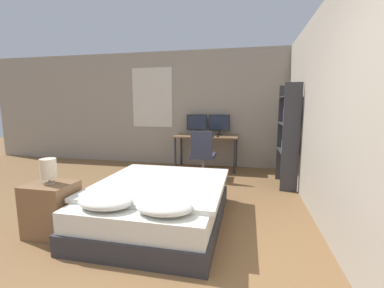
{
  "coord_description": "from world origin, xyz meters",
  "views": [
    {
      "loc": [
        0.86,
        -1.61,
        1.44
      ],
      "look_at": [
        -0.11,
        2.85,
        0.75
      ],
      "focal_mm": 24.0,
      "sensor_mm": 36.0,
      "label": 1
    }
  ],
  "objects_px": {
    "computer_mouse": "(218,136)",
    "bookshelf": "(289,131)",
    "monitor_left": "(197,123)",
    "monitor_right": "(219,123)",
    "bed": "(159,203)",
    "bedside_lamp": "(48,169)",
    "office_chair": "(203,159)",
    "desk": "(206,140)",
    "keyboard": "(205,136)",
    "nightstand": "(52,209)"
  },
  "relations": [
    {
      "from": "nightstand",
      "to": "monitor_right",
      "type": "bearing_deg",
      "value": 67.44
    },
    {
      "from": "nightstand",
      "to": "computer_mouse",
      "type": "distance_m",
      "value": 3.48
    },
    {
      "from": "office_chair",
      "to": "keyboard",
      "type": "bearing_deg",
      "value": 95.39
    },
    {
      "from": "monitor_right",
      "to": "computer_mouse",
      "type": "height_order",
      "value": "monitor_right"
    },
    {
      "from": "bedside_lamp",
      "to": "bookshelf",
      "type": "xyz_separation_m",
      "value": [
        2.81,
        2.37,
        0.24
      ]
    },
    {
      "from": "monitor_left",
      "to": "computer_mouse",
      "type": "xyz_separation_m",
      "value": [
        0.54,
        -0.43,
        -0.24
      ]
    },
    {
      "from": "bed",
      "to": "monitor_left",
      "type": "bearing_deg",
      "value": 92.28
    },
    {
      "from": "bed",
      "to": "desk",
      "type": "distance_m",
      "value": 2.82
    },
    {
      "from": "bed",
      "to": "nightstand",
      "type": "xyz_separation_m",
      "value": [
        -1.07,
        -0.53,
        0.05
      ]
    },
    {
      "from": "bookshelf",
      "to": "nightstand",
      "type": "bearing_deg",
      "value": -139.87
    },
    {
      "from": "bedside_lamp",
      "to": "bed",
      "type": "bearing_deg",
      "value": 26.55
    },
    {
      "from": "nightstand",
      "to": "monitor_left",
      "type": "relative_size",
      "value": 1.24
    },
    {
      "from": "office_chair",
      "to": "monitor_left",
      "type": "bearing_deg",
      "value": 108.06
    },
    {
      "from": "desk",
      "to": "monitor_left",
      "type": "xyz_separation_m",
      "value": [
        -0.26,
        0.21,
        0.36
      ]
    },
    {
      "from": "desk",
      "to": "bedside_lamp",
      "type": "bearing_deg",
      "value": -109.99
    },
    {
      "from": "bed",
      "to": "computer_mouse",
      "type": "height_order",
      "value": "computer_mouse"
    },
    {
      "from": "bed",
      "to": "computer_mouse",
      "type": "distance_m",
      "value": 2.67
    },
    {
      "from": "nightstand",
      "to": "monitor_left",
      "type": "height_order",
      "value": "monitor_left"
    },
    {
      "from": "bedside_lamp",
      "to": "monitor_right",
      "type": "relative_size",
      "value": 0.58
    },
    {
      "from": "nightstand",
      "to": "bedside_lamp",
      "type": "relative_size",
      "value": 2.12
    },
    {
      "from": "bed",
      "to": "monitor_left",
      "type": "xyz_separation_m",
      "value": [
        -0.12,
        3.0,
        0.78
      ]
    },
    {
      "from": "computer_mouse",
      "to": "keyboard",
      "type": "bearing_deg",
      "value": -180.0
    },
    {
      "from": "computer_mouse",
      "to": "bookshelf",
      "type": "bearing_deg",
      "value": -29.36
    },
    {
      "from": "monitor_right",
      "to": "office_chair",
      "type": "relative_size",
      "value": 0.5
    },
    {
      "from": "desk",
      "to": "monitor_right",
      "type": "distance_m",
      "value": 0.49
    },
    {
      "from": "computer_mouse",
      "to": "bookshelf",
      "type": "distance_m",
      "value": 1.53
    },
    {
      "from": "office_chair",
      "to": "bed",
      "type": "bearing_deg",
      "value": -95.33
    },
    {
      "from": "monitor_right",
      "to": "office_chair",
      "type": "bearing_deg",
      "value": -102.49
    },
    {
      "from": "monitor_left",
      "to": "keyboard",
      "type": "relative_size",
      "value": 1.26
    },
    {
      "from": "monitor_right",
      "to": "bookshelf",
      "type": "height_order",
      "value": "bookshelf"
    },
    {
      "from": "monitor_right",
      "to": "office_chair",
      "type": "xyz_separation_m",
      "value": [
        -0.21,
        -0.95,
        -0.64
      ]
    },
    {
      "from": "nightstand",
      "to": "desk",
      "type": "height_order",
      "value": "desk"
    },
    {
      "from": "monitor_left",
      "to": "monitor_right",
      "type": "bearing_deg",
      "value": 0.0
    },
    {
      "from": "monitor_right",
      "to": "bookshelf",
      "type": "bearing_deg",
      "value": -41.13
    },
    {
      "from": "monitor_right",
      "to": "nightstand",
      "type": "bearing_deg",
      "value": -112.56
    },
    {
      "from": "desk",
      "to": "office_chair",
      "type": "height_order",
      "value": "office_chair"
    },
    {
      "from": "bed",
      "to": "bedside_lamp",
      "type": "height_order",
      "value": "bedside_lamp"
    },
    {
      "from": "bed",
      "to": "bookshelf",
      "type": "height_order",
      "value": "bookshelf"
    },
    {
      "from": "desk",
      "to": "bookshelf",
      "type": "height_order",
      "value": "bookshelf"
    },
    {
      "from": "keyboard",
      "to": "office_chair",
      "type": "relative_size",
      "value": 0.4
    },
    {
      "from": "nightstand",
      "to": "office_chair",
      "type": "distance_m",
      "value": 2.87
    },
    {
      "from": "bed",
      "to": "bookshelf",
      "type": "xyz_separation_m",
      "value": [
        1.74,
        1.83,
        0.75
      ]
    },
    {
      "from": "bed",
      "to": "keyboard",
      "type": "distance_m",
      "value": 2.63
    },
    {
      "from": "nightstand",
      "to": "office_chair",
      "type": "xyz_separation_m",
      "value": [
        1.26,
        2.58,
        0.09
      ]
    },
    {
      "from": "bedside_lamp",
      "to": "monitor_right",
      "type": "bearing_deg",
      "value": 67.44
    },
    {
      "from": "keyboard",
      "to": "computer_mouse",
      "type": "relative_size",
      "value": 5.4
    },
    {
      "from": "desk",
      "to": "monitor_right",
      "type": "height_order",
      "value": "monitor_right"
    },
    {
      "from": "nightstand",
      "to": "bedside_lamp",
      "type": "distance_m",
      "value": 0.46
    },
    {
      "from": "computer_mouse",
      "to": "bookshelf",
      "type": "relative_size",
      "value": 0.04
    },
    {
      "from": "bookshelf",
      "to": "monitor_left",
      "type": "bearing_deg",
      "value": 147.86
    }
  ]
}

